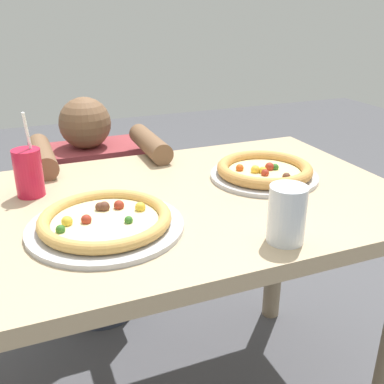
# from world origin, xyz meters

# --- Properties ---
(dining_table) EXTENTS (1.28, 0.78, 0.75)m
(dining_table) POSITION_xyz_m (0.00, 0.00, 0.63)
(dining_table) COLOR tan
(dining_table) RESTS_ON ground
(pizza_near) EXTENTS (0.36, 0.36, 0.04)m
(pizza_near) POSITION_xyz_m (-0.18, -0.10, 0.77)
(pizza_near) COLOR #B7B7BC
(pizza_near) RESTS_ON dining_table
(pizza_far) EXTENTS (0.31, 0.31, 0.05)m
(pizza_far) POSITION_xyz_m (0.32, 0.04, 0.77)
(pizza_far) COLOR #B7B7BC
(pizza_far) RESTS_ON dining_table
(drink_cup_colored) EXTENTS (0.07, 0.07, 0.22)m
(drink_cup_colored) POSITION_xyz_m (-0.32, 0.16, 0.81)
(drink_cup_colored) COLOR red
(drink_cup_colored) RESTS_ON dining_table
(water_cup_clear) EXTENTS (0.08, 0.08, 0.13)m
(water_cup_clear) POSITION_xyz_m (0.17, -0.31, 0.82)
(water_cup_clear) COLOR silver
(water_cup_clear) RESTS_ON dining_table
(diner_seated) EXTENTS (0.42, 0.53, 0.91)m
(diner_seated) POSITION_xyz_m (-0.10, 0.61, 0.41)
(diner_seated) COLOR #333847
(diner_seated) RESTS_ON ground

